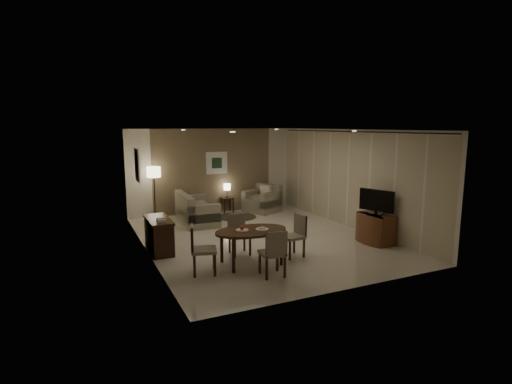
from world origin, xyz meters
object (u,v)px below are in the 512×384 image
chair_right (292,236)px  floor_lamp (155,193)px  chair_near (272,252)px  side_table (227,205)px  armchair (262,198)px  console_desk (159,235)px  sofa (197,208)px  dining_table (251,247)px  tv_cabinet (376,228)px  chair_left (204,249)px  chair_far (240,235)px

chair_right → floor_lamp: floor_lamp is taller
chair_near → side_table: bearing=-97.1°
chair_right → armchair: 4.58m
console_desk → chair_near: 2.89m
chair_near → armchair: (2.26, 5.19, -0.01)m
sofa → dining_table: bearing=-177.3°
tv_cabinet → chair_near: size_ratio=1.00×
chair_left → armchair: (3.39, 4.54, -0.04)m
chair_near → dining_table: bearing=-78.3°
chair_left → side_table: bearing=-9.3°
console_desk → chair_right: bearing=-31.7°
console_desk → armchair: size_ratio=1.22×
dining_table → chair_near: chair_near is taller
dining_table → sofa: 3.87m
tv_cabinet → armchair: 4.42m
chair_far → floor_lamp: 4.25m
tv_cabinet → sofa: sofa is taller
console_desk → tv_cabinet: size_ratio=1.33×
sofa → console_desk: bearing=148.2°
armchair → sofa: bearing=-101.7°
console_desk → chair_far: (1.57, -0.95, 0.06)m
chair_far → chair_right: size_ratio=0.97×
chair_near → sofa: size_ratio=0.49×
console_desk → sofa: sofa is taller
sofa → side_table: sofa is taller
console_desk → chair_far: size_ratio=1.37×
chair_right → armchair: chair_right is taller
console_desk → dining_table: 2.23m
armchair → chair_far: bearing=-56.8°
chair_left → chair_right: bearing=-69.4°
side_table → floor_lamp: size_ratio=0.30×
chair_right → side_table: chair_right is taller
tv_cabinet → dining_table: bearing=-178.1°
dining_table → console_desk: bearing=133.9°
chair_right → armchair: (1.37, 4.38, -0.01)m
chair_near → chair_left: chair_left is taller
armchair → floor_lamp: (-3.39, 0.34, 0.36)m
console_desk → side_table: (2.86, 3.25, -0.14)m
chair_left → floor_lamp: 4.89m
console_desk → chair_left: 1.81m
chair_left → dining_table: bearing=-67.4°
chair_near → chair_far: bearing=-82.0°
dining_table → chair_left: chair_left is taller
armchair → side_table: bearing=-137.8°
console_desk → chair_far: chair_far is taller
tv_cabinet → sofa: 5.03m
dining_table → chair_near: 0.78m
chair_far → armchair: (2.33, 3.76, 0.00)m
armchair → side_table: (-1.04, 0.44, -0.20)m
chair_far → chair_near: bearing=-85.0°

